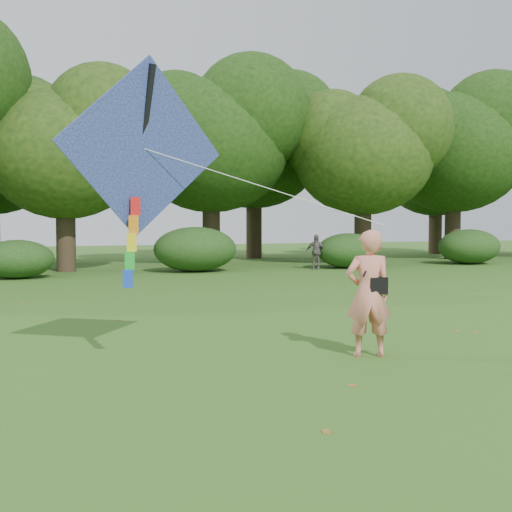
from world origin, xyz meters
name	(u,v)px	position (x,y,z in m)	size (l,w,h in m)	color
ground	(345,368)	(0.00, 0.00, 0.00)	(100.00, 100.00, 0.00)	#265114
man_kite_flyer	(368,293)	(0.74, 0.60, 0.97)	(0.71, 0.47, 1.94)	#E4816B
bystander_right	(316,252)	(8.34, 17.35, 0.77)	(0.90, 0.37, 1.53)	#685F5C
crossbody_bag	(376,285)	(0.86, 0.56, 1.10)	(0.43, 0.20, 0.74)	black
flying_kite	(142,151)	(-2.58, 1.30, 3.07)	(4.83, 1.09, 3.27)	#2535A4
tree_line	(139,148)	(1.67, 22.88, 5.60)	(54.70, 15.30, 9.48)	#3A2D1E
shrub_band	(106,253)	(-0.72, 17.60, 0.86)	(39.15, 3.22, 1.88)	#264919
fallen_leaves	(209,319)	(-0.40, 5.10, 0.01)	(11.29, 13.34, 0.01)	olive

